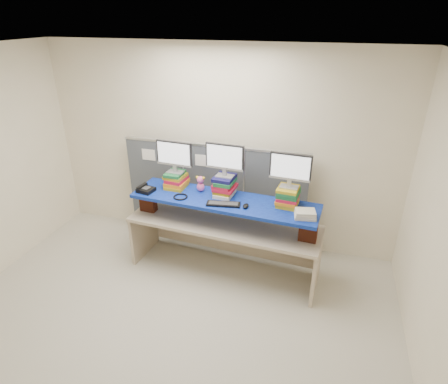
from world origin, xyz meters
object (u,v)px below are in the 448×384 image
(desk_phone, at_px, (145,189))
(monitor_center, at_px, (225,158))
(monitor_right, at_px, (290,169))
(desk, at_px, (224,232))
(keyboard, at_px, (223,204))
(monitor_left, at_px, (174,155))
(blue_board, at_px, (224,201))

(desk_phone, bearing_deg, monitor_center, 20.94)
(monitor_right, relative_size, desk_phone, 2.14)
(desk, distance_m, monitor_center, 0.96)
(keyboard, bearing_deg, monitor_left, 148.41)
(monitor_right, height_order, desk_phone, monitor_right)
(blue_board, relative_size, monitor_left, 4.84)
(blue_board, xyz_separation_m, monitor_center, (-0.03, 0.12, 0.51))
(desk, bearing_deg, monitor_right, 8.91)
(monitor_left, height_order, keyboard, monitor_left)
(blue_board, height_order, monitor_right, monitor_right)
(blue_board, relative_size, monitor_right, 4.84)
(desk, relative_size, monitor_right, 5.15)
(monitor_right, bearing_deg, monitor_center, -180.00)
(blue_board, xyz_separation_m, monitor_right, (0.76, 0.07, 0.49))
(desk, relative_size, monitor_center, 5.15)
(monitor_left, xyz_separation_m, keyboard, (0.73, -0.30, -0.43))
(keyboard, bearing_deg, desk, 94.26)
(desk_phone, bearing_deg, keyboard, 6.29)
(monitor_left, xyz_separation_m, monitor_right, (1.46, -0.10, 0.02))
(desk, bearing_deg, monitor_center, 106.31)
(monitor_right, bearing_deg, desk, -171.09)
(blue_board, distance_m, monitor_center, 0.52)
(blue_board, bearing_deg, monitor_center, 106.31)
(monitor_right, distance_m, keyboard, 0.88)
(blue_board, distance_m, desk_phone, 1.02)
(blue_board, relative_size, keyboard, 5.56)
(monitor_right, bearing_deg, keyboard, -160.29)
(desk, distance_m, desk_phone, 1.14)
(blue_board, relative_size, monitor_center, 4.84)
(monitor_left, distance_m, keyboard, 0.90)
(monitor_center, bearing_deg, blue_board, -73.69)
(desk_phone, bearing_deg, monitor_left, 46.12)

